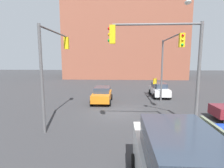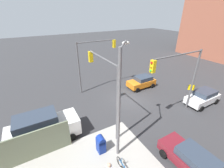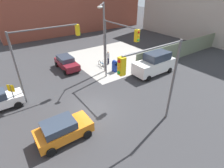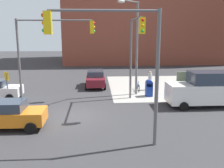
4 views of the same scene
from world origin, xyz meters
name	(u,v)px [view 3 (image 3 of 4)]	position (x,y,z in m)	size (l,w,h in m)	color
ground_plane	(92,109)	(0.00, 0.00, 0.00)	(120.00, 120.00, 0.00)	#333335
sidewalk_corner	(114,57)	(9.00, 9.00, 0.01)	(12.00, 12.00, 0.01)	#9E9B93
construction_fence	(192,46)	(19.74, 3.20, 1.20)	(23.47, 0.12, 2.40)	slate
traffic_signal_nw_corner	(43,49)	(-2.10, 4.50, 4.67)	(6.22, 0.36, 6.50)	#59595B
traffic_signal_se_corner	(157,73)	(2.49, -4.50, 4.62)	(5.28, 0.36, 6.50)	#59595B
traffic_signal_ne_corner	(116,42)	(4.50, 2.54, 4.61)	(0.36, 5.18, 6.50)	#59595B
street_lamp_corner	(104,34)	(4.96, 5.52, 4.70)	(1.96, 2.09, 8.00)	slate
warning_sign_two_way	(12,92)	(-5.40, 3.98, 1.64)	(0.48, 0.48, 2.40)	#4C4C4C
mailbox_blue	(115,66)	(6.20, 5.00, 0.76)	(0.56, 0.64, 1.43)	navy
hatchback_orange	(63,130)	(-3.34, -1.83, 0.84)	(3.85, 2.02, 1.62)	orange
hatchback_maroon	(66,63)	(1.57, 9.26, 0.84)	(2.02, 4.29, 1.62)	maroon
van_white_delivery	(155,64)	(9.75, 1.80, 1.28)	(5.40, 2.32, 2.62)	white
pedestrian_crossing	(108,57)	(6.80, 7.40, 0.96)	(0.36, 0.36, 1.83)	#B2B2B7
bicycle_leaning_on_fence	(102,64)	(5.60, 7.20, 0.35)	(0.05, 1.75, 0.97)	black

